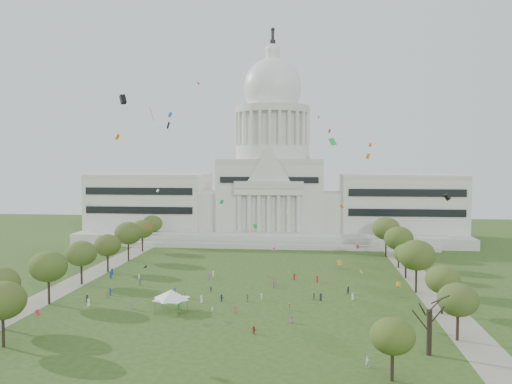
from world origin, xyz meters
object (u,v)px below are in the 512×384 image
at_px(big_bare_tree, 430,306).
at_px(capitol, 272,187).
at_px(event_tent, 171,294).
at_px(person_1, 368,362).
at_px(person_0, 353,296).

bearing_deg(big_bare_tree, capitol, 105.02).
xyz_separation_m(event_tent, person_1, (40.62, -29.10, -2.93)).
height_order(big_bare_tree, person_0, big_bare_tree).
height_order(big_bare_tree, person_1, big_bare_tree).
distance_m(big_bare_tree, event_tent, 56.59).
bearing_deg(big_bare_tree, event_tent, 156.73).
xyz_separation_m(event_tent, person_0, (41.29, 13.91, -2.94)).
relative_size(capitol, person_1, 88.22).
relative_size(big_bare_tree, person_0, 7.14).
bearing_deg(person_0, person_1, -24.69).
bearing_deg(capitol, person_1, -79.76).
relative_size(big_bare_tree, event_tent, 1.22).
bearing_deg(event_tent, big_bare_tree, -23.27).
height_order(event_tent, person_0, event_tent).
bearing_deg(capitol, big_bare_tree, -74.98).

